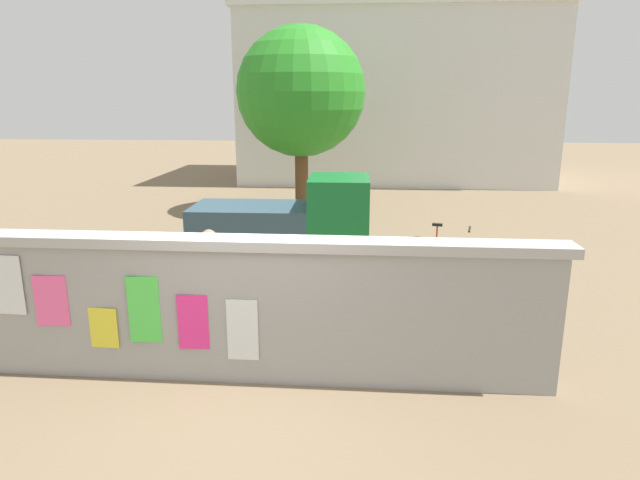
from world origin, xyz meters
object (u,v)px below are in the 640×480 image
auto_rickshaw_truck (291,223)px  bicycle_near (444,253)px  person_walking (211,273)px  bicycle_far (88,313)px  tree_roadside (301,92)px  motorcycle (349,294)px

auto_rickshaw_truck → bicycle_near: size_ratio=2.16×
bicycle_near → person_walking: 5.23m
bicycle_near → bicycle_far: bearing=-146.7°
tree_roadside → bicycle_near: bearing=-58.7°
auto_rickshaw_truck → person_walking: size_ratio=2.24×
motorcycle → tree_roadside: tree_roadside is taller
motorcycle → bicycle_far: 3.87m
motorcycle → tree_roadside: size_ratio=0.35×
motorcycle → person_walking: 2.15m
person_walking → bicycle_near: bearing=43.5°
auto_rickshaw_truck → motorcycle: (1.31, -2.97, -0.44)m
auto_rickshaw_truck → motorcycle: auto_rickshaw_truck is taller
motorcycle → bicycle_far: bearing=-167.9°
bicycle_near → person_walking: bearing=-136.5°
auto_rickshaw_truck → tree_roadside: (-0.42, 5.71, 2.63)m
auto_rickshaw_truck → motorcycle: 3.27m
motorcycle → bicycle_near: (1.81, 2.86, -0.10)m
bicycle_far → tree_roadside: (2.05, 9.49, 3.17)m
auto_rickshaw_truck → person_walking: (-0.65, -3.69, 0.09)m
bicycle_far → tree_roadside: bearing=77.8°
auto_rickshaw_truck → bicycle_near: bearing=-2.0°
motorcycle → person_walking: size_ratio=1.17×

